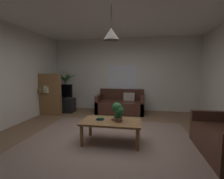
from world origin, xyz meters
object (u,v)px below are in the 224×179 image
(couch_under_window, at_px, (121,105))
(potted_plant_on_table, at_px, (118,111))
(book_on_table_2, at_px, (100,118))
(tv_stand, at_px, (62,105))
(bookshelf_corner, at_px, (50,94))
(book_on_table_0, at_px, (100,120))
(remote_on_table_0, at_px, (115,120))
(coffee_table, at_px, (111,124))
(tv, at_px, (61,91))
(book_on_table_1, at_px, (100,119))
(potted_palm_corner, at_px, (66,91))
(pendant_lamp, at_px, (111,34))

(couch_under_window, distance_m, potted_plant_on_table, 2.56)
(book_on_table_2, xyz_separation_m, tv_stand, (-2.01, 2.26, -0.26))
(tv_stand, bearing_deg, bookshelf_corner, -111.94)
(book_on_table_0, distance_m, remote_on_table_0, 0.32)
(couch_under_window, bearing_deg, coffee_table, -87.23)
(potted_plant_on_table, xyz_separation_m, tv, (-2.39, 2.25, 0.10))
(couch_under_window, height_order, bookshelf_corner, bookshelf_corner)
(coffee_table, height_order, book_on_table_2, book_on_table_2)
(book_on_table_1, xyz_separation_m, tv, (-2.01, 2.25, 0.28))
(potted_palm_corner, bearing_deg, remote_on_table_0, -48.06)
(remote_on_table_0, bearing_deg, potted_palm_corner, -130.40)
(coffee_table, relative_size, remote_on_table_0, 7.52)
(tv_stand, bearing_deg, pendant_lamp, -45.26)
(coffee_table, bearing_deg, remote_on_table_0, 27.58)
(book_on_table_2, distance_m, remote_on_table_0, 0.32)
(coffee_table, bearing_deg, couch_under_window, 92.77)
(book_on_table_0, relative_size, potted_palm_corner, 0.09)
(remote_on_table_0, xyz_separation_m, potted_palm_corner, (-2.39, 2.66, 0.26))
(book_on_table_0, height_order, potted_palm_corner, potted_palm_corner)
(coffee_table, bearing_deg, book_on_table_1, -179.46)
(tv_stand, distance_m, potted_palm_corner, 0.64)
(couch_under_window, relative_size, potted_palm_corner, 1.11)
(tv, bearing_deg, book_on_table_1, -48.20)
(book_on_table_0, bearing_deg, coffee_table, -1.93)
(potted_plant_on_table, height_order, tv_stand, potted_plant_on_table)
(potted_palm_corner, relative_size, pendant_lamp, 2.26)
(couch_under_window, distance_m, potted_palm_corner, 2.24)
(book_on_table_0, relative_size, pendant_lamp, 0.21)
(potted_plant_on_table, xyz_separation_m, pendant_lamp, (-0.14, 0.01, 1.52))
(pendant_lamp, bearing_deg, couch_under_window, 92.77)
(book_on_table_2, xyz_separation_m, tv, (-2.01, 2.24, 0.26))
(coffee_table, bearing_deg, tv_stand, 134.74)
(book_on_table_0, relative_size, tv, 0.17)
(couch_under_window, bearing_deg, pendant_lamp, -87.23)
(tv_stand, bearing_deg, book_on_table_2, -48.34)
(tv, xyz_separation_m, potted_palm_corner, (-0.06, 0.45, -0.04))
(book_on_table_1, relative_size, potted_palm_corner, 0.09)
(couch_under_window, bearing_deg, bookshelf_corner, -163.09)
(book_on_table_2, distance_m, bookshelf_corner, 2.85)
(book_on_table_2, bearing_deg, potted_plant_on_table, -1.82)
(bookshelf_corner, height_order, pendant_lamp, pendant_lamp)
(bookshelf_corner, bearing_deg, potted_plant_on_table, -35.18)
(couch_under_window, distance_m, bookshelf_corner, 2.46)
(tv_stand, height_order, tv, tv)
(book_on_table_2, distance_m, potted_plant_on_table, 0.41)
(book_on_table_0, bearing_deg, bookshelf_corner, 140.63)
(book_on_table_0, bearing_deg, potted_palm_corner, 127.57)
(couch_under_window, height_order, tv, tv)
(coffee_table, relative_size, pendant_lamp, 1.83)
(coffee_table, distance_m, potted_plant_on_table, 0.30)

